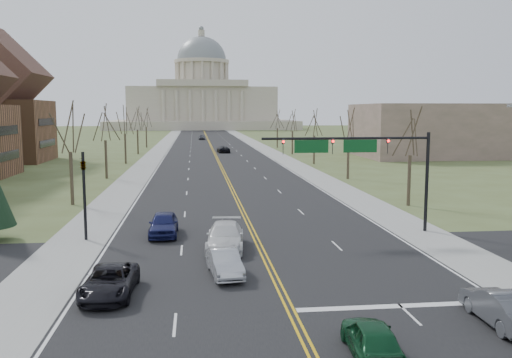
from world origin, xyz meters
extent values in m
plane|color=#4B562B|center=(0.00, 0.00, 0.00)|extent=(600.00, 600.00, 0.00)
cube|color=black|center=(0.00, 110.00, 0.01)|extent=(20.00, 380.00, 0.01)
cube|color=black|center=(0.00, 6.00, 0.01)|extent=(120.00, 14.00, 0.01)
cube|color=gray|center=(-12.00, 110.00, 0.01)|extent=(4.00, 380.00, 0.03)
cube|color=gray|center=(12.00, 110.00, 0.01)|extent=(4.00, 380.00, 0.03)
cube|color=gold|center=(0.00, 110.00, 0.01)|extent=(0.42, 380.00, 0.01)
cube|color=silver|center=(-9.80, 110.00, 0.01)|extent=(0.15, 380.00, 0.01)
cube|color=silver|center=(9.80, 110.00, 0.01)|extent=(0.15, 380.00, 0.01)
cube|color=silver|center=(5.00, -1.00, 0.01)|extent=(9.50, 0.50, 0.01)
cube|color=#BDB69E|center=(0.00, 250.00, 2.00)|extent=(90.00, 60.00, 4.00)
cube|color=#BDB69E|center=(0.00, 250.00, 12.00)|extent=(70.00, 40.00, 16.00)
cube|color=#BDB69E|center=(0.00, 229.50, 21.50)|extent=(42.00, 3.00, 3.00)
cylinder|color=#BDB69E|center=(0.00, 250.00, 26.00)|extent=(24.00, 24.00, 12.00)
cylinder|color=#BDB69E|center=(0.00, 250.00, 32.80)|extent=(27.00, 27.00, 1.60)
ellipsoid|color=gray|center=(0.00, 250.00, 33.60)|extent=(24.00, 24.00, 22.80)
cylinder|color=#BDB69E|center=(0.00, 250.00, 46.50)|extent=(3.20, 3.20, 3.00)
sphere|color=gray|center=(0.00, 250.00, 48.80)|extent=(2.40, 2.40, 2.40)
cylinder|color=black|center=(12.50, 13.50, 3.60)|extent=(0.24, 0.24, 7.20)
cylinder|color=black|center=(6.50, 13.50, 6.80)|extent=(12.00, 0.18, 0.18)
imported|color=black|center=(9.50, 13.50, 6.25)|extent=(0.35, 0.40, 1.10)
sphere|color=#FF0C0C|center=(9.50, 13.35, 6.60)|extent=(0.18, 0.18, 0.18)
imported|color=black|center=(5.50, 13.50, 6.25)|extent=(0.35, 0.40, 1.10)
sphere|color=#FF0C0C|center=(5.50, 13.35, 6.60)|extent=(0.18, 0.18, 0.18)
imported|color=black|center=(2.00, 13.50, 6.25)|extent=(0.35, 0.40, 1.10)
sphere|color=#FF0C0C|center=(2.00, 13.35, 6.60)|extent=(0.18, 0.18, 0.18)
cube|color=#0C4C1E|center=(7.50, 13.50, 6.25)|extent=(2.40, 0.12, 0.90)
cube|color=#0C4C1E|center=(4.00, 13.50, 6.25)|extent=(2.40, 0.12, 0.90)
cylinder|color=black|center=(-11.50, 13.50, 3.00)|extent=(0.20, 0.20, 6.00)
imported|color=black|center=(-11.50, 13.50, 5.20)|extent=(0.32, 0.36, 0.99)
cylinder|color=#322A1E|center=(15.50, 24.00, 2.34)|extent=(0.32, 0.32, 4.68)
cylinder|color=#322A1E|center=(-15.50, 28.00, 2.48)|extent=(0.32, 0.32, 4.95)
cylinder|color=#322A1E|center=(15.50, 44.00, 2.34)|extent=(0.32, 0.32, 4.68)
cylinder|color=#322A1E|center=(-15.50, 48.00, 2.48)|extent=(0.32, 0.32, 4.95)
cylinder|color=#322A1E|center=(15.50, 64.00, 2.34)|extent=(0.32, 0.32, 4.68)
cylinder|color=#322A1E|center=(-15.50, 68.00, 2.48)|extent=(0.32, 0.32, 4.95)
cylinder|color=#322A1E|center=(15.50, 84.00, 2.34)|extent=(0.32, 0.32, 4.68)
cylinder|color=#322A1E|center=(-15.50, 88.00, 2.48)|extent=(0.32, 0.32, 4.95)
cylinder|color=#322A1E|center=(15.50, 104.00, 2.34)|extent=(0.32, 0.32, 4.68)
cylinder|color=#322A1E|center=(-15.50, 108.00, 2.48)|extent=(0.32, 0.32, 4.95)
cube|color=black|center=(-28.45, 50.00, 2.85)|extent=(0.10, 9.80, 1.20)
cube|color=black|center=(-28.45, 50.00, 6.17)|extent=(0.10, 9.80, 1.20)
cube|color=black|center=(-29.45, 74.00, 3.15)|extent=(0.10, 9.80, 1.20)
cube|color=black|center=(-29.45, 74.00, 6.83)|extent=(0.10, 9.80, 1.20)
cube|color=brown|center=(40.00, 76.00, 5.00)|extent=(25.00, 20.00, 10.00)
imported|color=#0E4021|center=(2.06, -5.75, 0.70)|extent=(1.92, 4.16, 1.38)
imported|color=#474A4F|center=(8.30, -3.45, 0.76)|extent=(1.70, 4.56, 1.49)
imported|color=#A6A9AF|center=(-2.59, 4.47, 0.70)|extent=(1.94, 4.33, 1.38)
imported|color=black|center=(-8.18, 1.91, 0.70)|extent=(2.47, 5.03, 1.37)
imported|color=silver|center=(-2.25, 9.97, 0.83)|extent=(2.79, 5.80, 1.63)
imported|color=#161A4D|center=(-6.33, 14.27, 0.83)|extent=(1.96, 4.82, 1.64)
imported|color=black|center=(1.89, 90.16, 0.71)|extent=(2.69, 5.20, 1.40)
imported|color=#4B4D53|center=(-1.89, 142.21, 0.78)|extent=(2.00, 4.58, 1.54)
camera|label=1|loc=(-4.09, -23.49, 8.71)|focal=38.00mm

